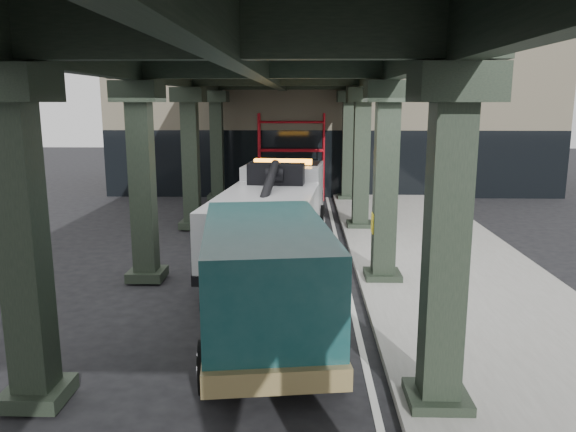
# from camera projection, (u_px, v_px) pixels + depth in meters

# --- Properties ---
(ground) EXTENTS (90.00, 90.00, 0.00)m
(ground) POSITION_uv_depth(u_px,v_px,m) (276.00, 311.00, 12.34)
(ground) COLOR black
(ground) RESTS_ON ground
(sidewalk) EXTENTS (5.00, 40.00, 0.15)m
(sidewalk) POSITION_uv_depth(u_px,v_px,m) (458.00, 281.00, 14.15)
(sidewalk) COLOR gray
(sidewalk) RESTS_ON ground
(lane_stripe) EXTENTS (0.12, 38.00, 0.01)m
(lane_stripe) POSITION_uv_depth(u_px,v_px,m) (346.00, 282.00, 14.25)
(lane_stripe) COLOR silver
(lane_stripe) RESTS_ON ground
(viaduct) EXTENTS (7.40, 32.00, 6.40)m
(viaduct) POSITION_uv_depth(u_px,v_px,m) (262.00, 61.00, 13.22)
(viaduct) COLOR black
(viaduct) RESTS_ON ground
(building) EXTENTS (22.00, 10.00, 8.00)m
(building) POSITION_uv_depth(u_px,v_px,m) (330.00, 111.00, 31.08)
(building) COLOR #C6B793
(building) RESTS_ON ground
(scaffolding) EXTENTS (3.08, 0.88, 4.00)m
(scaffolding) POSITION_uv_depth(u_px,v_px,m) (292.00, 154.00, 26.26)
(scaffolding) COLOR #AD0D17
(scaffolding) RESTS_ON ground
(tow_truck) EXTENTS (3.22, 8.89, 2.86)m
(tow_truck) POSITION_uv_depth(u_px,v_px,m) (275.00, 210.00, 16.42)
(tow_truck) COLOR black
(tow_truck) RESTS_ON ground
(towed_van) EXTENTS (3.00, 6.09, 2.37)m
(towed_van) POSITION_uv_depth(u_px,v_px,m) (265.00, 277.00, 10.54)
(towed_van) COLOR #113B3C
(towed_van) RESTS_ON ground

